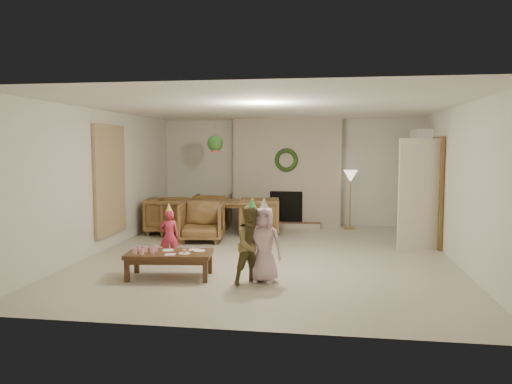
% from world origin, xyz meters
% --- Properties ---
extents(floor, '(7.00, 7.00, 0.00)m').
position_xyz_m(floor, '(0.00, 0.00, 0.00)').
color(floor, '#B7B29E').
rests_on(floor, ground).
extents(ceiling, '(7.00, 7.00, 0.00)m').
position_xyz_m(ceiling, '(0.00, 0.00, 2.50)').
color(ceiling, white).
rests_on(ceiling, wall_back).
extents(wall_back, '(7.00, 0.00, 7.00)m').
position_xyz_m(wall_back, '(0.00, 3.50, 1.25)').
color(wall_back, silver).
rests_on(wall_back, floor).
extents(wall_front, '(7.00, 0.00, 7.00)m').
position_xyz_m(wall_front, '(0.00, -3.50, 1.25)').
color(wall_front, silver).
rests_on(wall_front, floor).
extents(wall_left, '(0.00, 7.00, 7.00)m').
position_xyz_m(wall_left, '(-3.00, 0.00, 1.25)').
color(wall_left, silver).
rests_on(wall_left, floor).
extents(wall_right, '(0.00, 7.00, 7.00)m').
position_xyz_m(wall_right, '(3.00, 0.00, 1.25)').
color(wall_right, silver).
rests_on(wall_right, floor).
extents(fireplace_mass, '(2.50, 0.40, 2.50)m').
position_xyz_m(fireplace_mass, '(0.00, 3.30, 1.25)').
color(fireplace_mass, '#5D3118').
rests_on(fireplace_mass, floor).
extents(fireplace_hearth, '(1.60, 0.30, 0.12)m').
position_xyz_m(fireplace_hearth, '(0.00, 2.95, 0.06)').
color(fireplace_hearth, brown).
rests_on(fireplace_hearth, floor).
extents(fireplace_firebox, '(0.75, 0.12, 0.75)m').
position_xyz_m(fireplace_firebox, '(0.00, 3.12, 0.45)').
color(fireplace_firebox, black).
rests_on(fireplace_firebox, floor).
extents(fireplace_wreath, '(0.54, 0.10, 0.54)m').
position_xyz_m(fireplace_wreath, '(0.00, 3.07, 1.55)').
color(fireplace_wreath, '#1D3815').
rests_on(fireplace_wreath, fireplace_mass).
extents(floor_lamp_base, '(0.25, 0.25, 0.03)m').
position_xyz_m(floor_lamp_base, '(1.46, 3.00, 0.01)').
color(floor_lamp_base, gold).
rests_on(floor_lamp_base, floor).
extents(floor_lamp_post, '(0.03, 0.03, 1.20)m').
position_xyz_m(floor_lamp_post, '(1.46, 3.00, 0.62)').
color(floor_lamp_post, gold).
rests_on(floor_lamp_post, floor).
extents(floor_lamp_shade, '(0.32, 0.32, 0.27)m').
position_xyz_m(floor_lamp_shade, '(1.46, 3.00, 1.20)').
color(floor_lamp_shade, beige).
rests_on(floor_lamp_shade, floor_lamp_post).
extents(bookshelf_carcass, '(0.30, 1.00, 2.20)m').
position_xyz_m(bookshelf_carcass, '(2.84, 2.30, 1.10)').
color(bookshelf_carcass, white).
rests_on(bookshelf_carcass, floor).
extents(bookshelf_shelf_a, '(0.30, 0.92, 0.03)m').
position_xyz_m(bookshelf_shelf_a, '(2.82, 2.30, 0.45)').
color(bookshelf_shelf_a, white).
rests_on(bookshelf_shelf_a, bookshelf_carcass).
extents(bookshelf_shelf_b, '(0.30, 0.92, 0.03)m').
position_xyz_m(bookshelf_shelf_b, '(2.82, 2.30, 0.85)').
color(bookshelf_shelf_b, white).
rests_on(bookshelf_shelf_b, bookshelf_carcass).
extents(bookshelf_shelf_c, '(0.30, 0.92, 0.03)m').
position_xyz_m(bookshelf_shelf_c, '(2.82, 2.30, 1.25)').
color(bookshelf_shelf_c, white).
rests_on(bookshelf_shelf_c, bookshelf_carcass).
extents(bookshelf_shelf_d, '(0.30, 0.92, 0.03)m').
position_xyz_m(bookshelf_shelf_d, '(2.82, 2.30, 1.65)').
color(bookshelf_shelf_d, white).
rests_on(bookshelf_shelf_d, bookshelf_carcass).
extents(books_row_lower, '(0.20, 0.40, 0.24)m').
position_xyz_m(books_row_lower, '(2.80, 2.15, 0.59)').
color(books_row_lower, '#A21E30').
rests_on(books_row_lower, bookshelf_shelf_a).
extents(books_row_mid, '(0.20, 0.44, 0.24)m').
position_xyz_m(books_row_mid, '(2.80, 2.35, 0.99)').
color(books_row_mid, navy).
rests_on(books_row_mid, bookshelf_shelf_b).
extents(books_row_upper, '(0.20, 0.36, 0.22)m').
position_xyz_m(books_row_upper, '(2.80, 2.20, 1.38)').
color(books_row_upper, '#A56423').
rests_on(books_row_upper, bookshelf_shelf_c).
extents(door_frame, '(0.05, 0.86, 2.04)m').
position_xyz_m(door_frame, '(2.96, 1.20, 1.02)').
color(door_frame, brown).
rests_on(door_frame, floor).
extents(door_leaf, '(0.77, 0.32, 2.00)m').
position_xyz_m(door_leaf, '(2.58, 0.82, 1.00)').
color(door_leaf, beige).
rests_on(door_leaf, floor).
extents(curtain_panel, '(0.06, 1.20, 2.00)m').
position_xyz_m(curtain_panel, '(-2.96, 0.20, 1.25)').
color(curtain_panel, tan).
rests_on(curtain_panel, wall_left).
extents(dining_table, '(2.10, 1.33, 0.70)m').
position_xyz_m(dining_table, '(-1.57, 1.91, 0.35)').
color(dining_table, brown).
rests_on(dining_table, floor).
extents(dining_chair_near, '(0.92, 0.94, 0.77)m').
position_xyz_m(dining_chair_near, '(-1.47, 1.04, 0.39)').
color(dining_chair_near, brown).
rests_on(dining_chair_near, floor).
extents(dining_chair_far, '(0.92, 0.94, 0.77)m').
position_xyz_m(dining_chair_far, '(-1.67, 2.78, 0.39)').
color(dining_chair_far, brown).
rests_on(dining_chair_far, floor).
extents(dining_chair_left, '(0.94, 0.92, 0.77)m').
position_xyz_m(dining_chair_left, '(-2.44, 1.81, 0.39)').
color(dining_chair_left, brown).
rests_on(dining_chair_left, floor).
extents(dining_chair_right, '(0.94, 0.92, 0.77)m').
position_xyz_m(dining_chair_right, '(-0.49, 2.04, 0.39)').
color(dining_chair_right, brown).
rests_on(dining_chair_right, floor).
extents(hanging_plant_cord, '(0.01, 0.01, 0.70)m').
position_xyz_m(hanging_plant_cord, '(-1.30, 1.50, 2.15)').
color(hanging_plant_cord, tan).
rests_on(hanging_plant_cord, ceiling).
extents(hanging_plant_pot, '(0.16, 0.16, 0.12)m').
position_xyz_m(hanging_plant_pot, '(-1.30, 1.50, 1.80)').
color(hanging_plant_pot, '#A74B36').
rests_on(hanging_plant_pot, hanging_plant_cord).
extents(hanging_plant_foliage, '(0.32, 0.32, 0.32)m').
position_xyz_m(hanging_plant_foliage, '(-1.30, 1.50, 1.92)').
color(hanging_plant_foliage, '#1C4717').
rests_on(hanging_plant_foliage, hanging_plant_pot).
extents(coffee_table_top, '(1.25, 0.73, 0.06)m').
position_xyz_m(coffee_table_top, '(-1.23, -1.64, 0.34)').
color(coffee_table_top, '#4B2F19').
rests_on(coffee_table_top, floor).
extents(coffee_table_apron, '(1.15, 0.63, 0.07)m').
position_xyz_m(coffee_table_apron, '(-1.23, -1.64, 0.28)').
color(coffee_table_apron, '#4B2F19').
rests_on(coffee_table_apron, floor).
extents(coffee_leg_fl, '(0.07, 0.07, 0.31)m').
position_xyz_m(coffee_leg_fl, '(-1.74, -1.95, 0.16)').
color(coffee_leg_fl, '#4B2F19').
rests_on(coffee_leg_fl, floor).
extents(coffee_leg_fr, '(0.07, 0.07, 0.31)m').
position_xyz_m(coffee_leg_fr, '(-0.67, -1.82, 0.16)').
color(coffee_leg_fr, '#4B2F19').
rests_on(coffee_leg_fr, floor).
extents(coffee_leg_bl, '(0.07, 0.07, 0.31)m').
position_xyz_m(coffee_leg_bl, '(-1.80, -1.46, 0.16)').
color(coffee_leg_bl, '#4B2F19').
rests_on(coffee_leg_bl, floor).
extents(coffee_leg_br, '(0.07, 0.07, 0.31)m').
position_xyz_m(coffee_leg_br, '(-0.72, -1.34, 0.16)').
color(coffee_leg_br, '#4B2F19').
rests_on(coffee_leg_br, floor).
extents(cup_a, '(0.07, 0.07, 0.08)m').
position_xyz_m(cup_a, '(-1.67, -1.83, 0.41)').
color(cup_a, white).
rests_on(cup_a, coffee_table_top).
extents(cup_b, '(0.07, 0.07, 0.08)m').
position_xyz_m(cup_b, '(-1.69, -1.65, 0.41)').
color(cup_b, white).
rests_on(cup_b, coffee_table_top).
extents(cup_c, '(0.07, 0.07, 0.08)m').
position_xyz_m(cup_c, '(-1.56, -1.87, 0.41)').
color(cup_c, white).
rests_on(cup_c, coffee_table_top).
extents(cup_d, '(0.07, 0.07, 0.08)m').
position_xyz_m(cup_d, '(-1.58, -1.68, 0.41)').
color(cup_d, white).
rests_on(cup_d, coffee_table_top).
extents(cup_e, '(0.07, 0.07, 0.08)m').
position_xyz_m(cup_e, '(-1.44, -1.78, 0.41)').
color(cup_e, white).
rests_on(cup_e, coffee_table_top).
extents(cup_f, '(0.07, 0.07, 0.08)m').
position_xyz_m(cup_f, '(-1.46, -1.60, 0.41)').
color(cup_f, white).
rests_on(cup_f, coffee_table_top).
extents(plate_a, '(0.18, 0.18, 0.01)m').
position_xyz_m(plate_a, '(-1.29, -1.54, 0.37)').
color(plate_a, white).
rests_on(plate_a, coffee_table_top).
extents(plate_b, '(0.18, 0.18, 0.01)m').
position_xyz_m(plate_b, '(-0.99, -1.71, 0.37)').
color(plate_b, white).
rests_on(plate_b, coffee_table_top).
extents(plate_c, '(0.18, 0.18, 0.01)m').
position_xyz_m(plate_c, '(-0.83, -1.51, 0.37)').
color(plate_c, white).
rests_on(plate_c, coffee_table_top).
extents(food_scoop, '(0.07, 0.07, 0.06)m').
position_xyz_m(food_scoop, '(-0.99, -1.71, 0.41)').
color(food_scoop, tan).
rests_on(food_scoop, plate_b).
extents(napkin_left, '(0.15, 0.15, 0.01)m').
position_xyz_m(napkin_left, '(-1.17, -1.80, 0.37)').
color(napkin_left, '#F4B4BD').
rests_on(napkin_left, coffee_table_top).
extents(napkin_right, '(0.15, 0.15, 0.01)m').
position_xyz_m(napkin_right, '(-0.93, -1.44, 0.37)').
color(napkin_right, '#F4B4BD').
rests_on(napkin_right, coffee_table_top).
extents(child_red, '(0.36, 0.29, 0.85)m').
position_xyz_m(child_red, '(-1.53, -0.75, 0.43)').
color(child_red, '#B82741').
rests_on(child_red, floor).
extents(party_hat_red, '(0.12, 0.12, 0.16)m').
position_xyz_m(party_hat_red, '(-1.53, -0.75, 0.89)').
color(party_hat_red, '#F1FD54').
rests_on(party_hat_red, child_red).
extents(child_plaid, '(0.66, 0.64, 1.07)m').
position_xyz_m(child_plaid, '(-0.02, -1.79, 0.54)').
color(child_plaid, brown).
rests_on(child_plaid, floor).
extents(party_hat_plaid, '(0.16, 0.16, 0.18)m').
position_xyz_m(party_hat_plaid, '(-0.02, -1.79, 1.11)').
color(party_hat_plaid, '#51BD62').
rests_on(party_hat_plaid, child_plaid).
extents(child_pink, '(0.55, 0.40, 1.04)m').
position_xyz_m(child_pink, '(0.12, -1.68, 0.52)').
color(child_pink, '#CEA4B4').
rests_on(child_pink, floor).
extents(party_hat_pink, '(0.17, 0.17, 0.19)m').
position_xyz_m(party_hat_pink, '(0.12, -1.68, 1.08)').
color(party_hat_pink, silver).
rests_on(party_hat_pink, child_pink).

